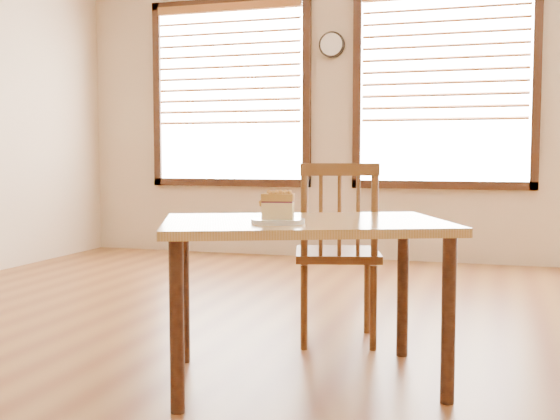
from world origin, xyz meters
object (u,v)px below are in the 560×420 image
cafe_table_main (304,240)px  plate (278,221)px  cafe_chair_main (338,252)px  cake_slice (278,205)px  wall_clock (332,45)px

cafe_table_main → plate: 0.21m
cafe_chair_main → plate: 0.90m
cake_slice → cafe_table_main: bearing=56.5°
plate → cake_slice: 0.07m
cafe_table_main → cake_slice: 0.26m
cafe_chair_main → wall_clock: bearing=-91.4°
cafe_chair_main → cake_slice: bearing=69.8°
wall_clock → cafe_chair_main: size_ratio=0.26×
cafe_table_main → plate: plate is taller
cafe_table_main → wall_clock: bearing=78.5°
wall_clock → cafe_table_main: bearing=-78.6°
plate → cake_slice: cake_slice is taller
cafe_table_main → cafe_chair_main: size_ratio=1.48×
wall_clock → cake_slice: wall_clock is taller
cafe_table_main → plate: (-0.07, -0.18, 0.10)m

